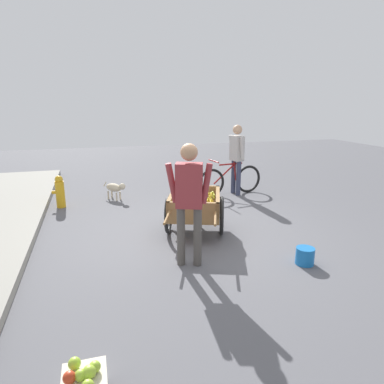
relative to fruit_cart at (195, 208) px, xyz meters
The scene contains 8 objects.
ground_plane 0.51m from the fruit_cart, 146.44° to the left, with size 24.00×24.00×0.00m, color #56565B.
fruit_cart is the anchor object (origin of this frame).
vendor_person 1.27m from the fruit_cart, 159.80° to the left, with size 0.31×0.58×1.64m.
bicycle 2.60m from the fruit_cart, 35.24° to the right, with size 0.46×1.65×0.85m.
cyclist_person 2.76m from the fruit_cart, 37.56° to the right, with size 0.51×0.25×1.62m.
dog 2.71m from the fruit_cart, 24.40° to the left, with size 0.54×0.46×0.40m.
fire_hydrant 3.13m from the fruit_cart, 45.91° to the left, with size 0.25×0.25×0.67m.
plastic_bucket 1.89m from the fruit_cart, 143.50° to the right, with size 0.25×0.25×0.23m, color #1966B2.
Camera 1 is at (-4.99, 1.41, 2.14)m, focal length 32.46 mm.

